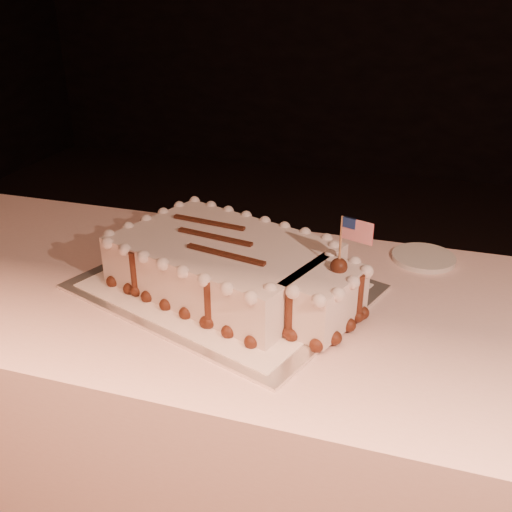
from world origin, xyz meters
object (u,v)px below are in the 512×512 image
(banquet_table, at_px, (317,435))
(cake_board, at_px, (224,287))
(sheet_cake, at_px, (234,267))
(side_plate, at_px, (424,258))

(banquet_table, height_order, cake_board, cake_board)
(cake_board, distance_m, sheet_cake, 0.07)
(banquet_table, bearing_deg, side_plate, 57.48)
(cake_board, bearing_deg, banquet_table, 16.49)
(banquet_table, relative_size, side_plate, 14.83)
(banquet_table, distance_m, sheet_cake, 0.49)
(banquet_table, relative_size, cake_board, 3.81)
(sheet_cake, bearing_deg, side_plate, 36.78)
(banquet_table, distance_m, cake_board, 0.45)
(side_plate, bearing_deg, cake_board, -146.19)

